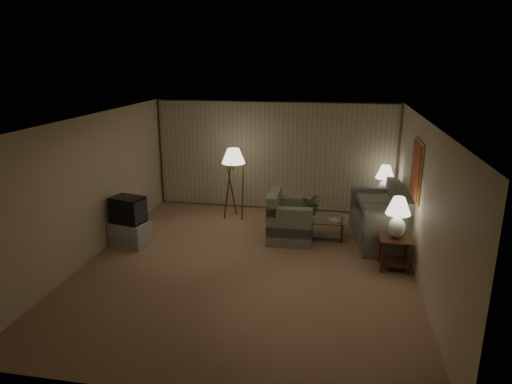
# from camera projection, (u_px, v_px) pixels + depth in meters

# --- Properties ---
(ground) EXTENTS (7.00, 7.00, 0.00)m
(ground) POSITION_uv_depth(u_px,v_px,m) (248.00, 265.00, 8.49)
(ground) COLOR #977753
(ground) RESTS_ON ground
(room_shell) EXTENTS (6.04, 7.02, 2.72)m
(room_shell) POSITION_uv_depth(u_px,v_px,m) (263.00, 156.00, 9.41)
(room_shell) COLOR beige
(room_shell) RESTS_ON ground
(sofa) EXTENTS (2.23, 1.45, 0.89)m
(sofa) POSITION_uv_depth(u_px,v_px,m) (380.00, 220.00, 9.53)
(sofa) COLOR gray
(sofa) RESTS_ON ground
(armchair) EXTENTS (0.99, 0.95, 0.82)m
(armchair) POSITION_uv_depth(u_px,v_px,m) (291.00, 221.00, 9.55)
(armchair) COLOR gray
(armchair) RESTS_ON ground
(side_table_near) EXTENTS (0.56, 0.56, 0.60)m
(side_table_near) POSITION_uv_depth(u_px,v_px,m) (395.00, 247.00, 8.24)
(side_table_near) COLOR #331D0E
(side_table_near) RESTS_ON ground
(side_table_far) EXTENTS (0.46, 0.39, 0.60)m
(side_table_far) POSITION_uv_depth(u_px,v_px,m) (383.00, 205.00, 10.66)
(side_table_far) COLOR #331D0E
(side_table_far) RESTS_ON ground
(table_lamp_near) EXTENTS (0.44, 0.44, 0.76)m
(table_lamp_near) POSITION_uv_depth(u_px,v_px,m) (398.00, 214.00, 8.06)
(table_lamp_near) COLOR white
(table_lamp_near) RESTS_ON side_table_near
(table_lamp_far) EXTENTS (0.43, 0.43, 0.74)m
(table_lamp_far) POSITION_uv_depth(u_px,v_px,m) (385.00, 178.00, 10.48)
(table_lamp_far) COLOR white
(table_lamp_far) RESTS_ON side_table_far
(coffee_table) EXTENTS (1.10, 0.60, 0.41)m
(coffee_table) POSITION_uv_depth(u_px,v_px,m) (319.00, 225.00, 9.70)
(coffee_table) COLOR silver
(coffee_table) RESTS_ON ground
(tv_cabinet) EXTENTS (0.98, 0.82, 0.50)m
(tv_cabinet) POSITION_uv_depth(u_px,v_px,m) (130.00, 234.00, 9.32)
(tv_cabinet) COLOR #A8A8AB
(tv_cabinet) RESTS_ON ground
(crt_tv) EXTENTS (0.82, 0.73, 0.53)m
(crt_tv) POSITION_uv_depth(u_px,v_px,m) (128.00, 210.00, 9.17)
(crt_tv) COLOR black
(crt_tv) RESTS_ON tv_cabinet
(floor_lamp) EXTENTS (0.55, 0.55, 1.69)m
(floor_lamp) POSITION_uv_depth(u_px,v_px,m) (234.00, 182.00, 10.74)
(floor_lamp) COLOR #331D0E
(floor_lamp) RESTS_ON ground
(ottoman) EXTENTS (0.73, 0.73, 0.37)m
(ottoman) POSITION_uv_depth(u_px,v_px,m) (282.00, 227.00, 9.87)
(ottoman) COLOR #9B5E34
(ottoman) RESTS_ON ground
(vase) EXTENTS (0.18, 0.18, 0.16)m
(vase) POSITION_uv_depth(u_px,v_px,m) (312.00, 215.00, 9.67)
(vase) COLOR white
(vase) RESTS_ON coffee_table
(flowers) EXTENTS (0.53, 0.49, 0.48)m
(flowers) POSITION_uv_depth(u_px,v_px,m) (313.00, 201.00, 9.58)
(flowers) COLOR #4A7032
(flowers) RESTS_ON vase
(book) EXTENTS (0.29, 0.31, 0.02)m
(book) POSITION_uv_depth(u_px,v_px,m) (331.00, 221.00, 9.52)
(book) COLOR olive
(book) RESTS_ON coffee_table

